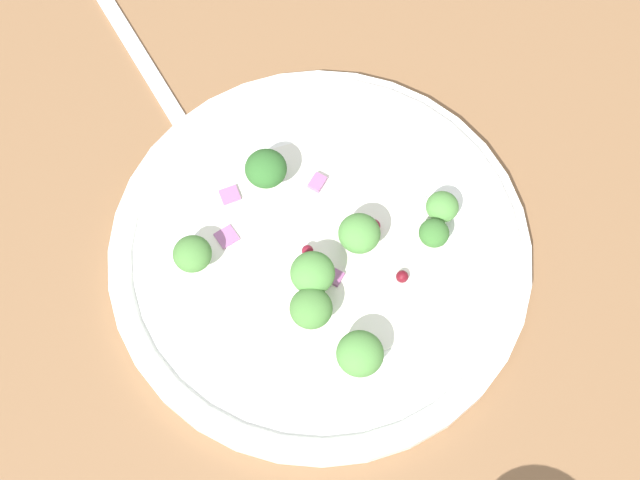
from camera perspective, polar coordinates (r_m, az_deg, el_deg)
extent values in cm
cube|color=brown|center=(61.73, -2.26, -2.05)|extent=(180.00, 180.00, 2.00)
cylinder|color=white|center=(60.50, 0.00, -0.79)|extent=(28.81, 28.81, 1.20)
torus|color=white|center=(59.95, 0.00, -0.57)|extent=(27.51, 27.51, 1.00)
cylinder|color=white|center=(59.86, 0.00, -0.53)|extent=(16.71, 16.71, 0.20)
cylinder|color=#ADD18E|center=(56.38, 2.54, -7.72)|extent=(1.12, 1.12, 1.12)
ellipsoid|color=#4C843D|center=(55.09, 2.60, -7.34)|extent=(2.98, 2.98, 2.24)
cylinder|color=#8EB77A|center=(57.19, -0.57, -4.83)|extent=(1.03, 1.03, 1.03)
ellipsoid|color=#477A38|center=(56.01, -0.58, -4.42)|extent=(2.75, 2.75, 2.06)
cylinder|color=#9EC684|center=(61.07, 7.78, 1.74)|extent=(0.83, 0.83, 0.83)
ellipsoid|color=#4C843D|center=(60.17, 7.89, 2.14)|extent=(2.23, 2.23, 1.67)
cylinder|color=#8EB77A|center=(60.91, -3.44, 4.06)|extent=(1.07, 1.07, 1.07)
ellipsoid|color=#2D6028|center=(59.77, -3.51, 4.62)|extent=(2.86, 2.86, 2.14)
cylinder|color=#ADD18E|center=(59.23, -8.09, -1.32)|extent=(0.96, 0.96, 0.96)
ellipsoid|color=#477A38|center=(58.17, -8.24, -0.89)|extent=(2.57, 2.57, 1.92)
cylinder|color=#8EB77A|center=(58.80, 2.50, -0.06)|extent=(1.04, 1.04, 1.04)
ellipsoid|color=#4C843D|center=(57.65, 2.55, 0.43)|extent=(2.78, 2.78, 2.09)
cylinder|color=#ADD18E|center=(57.97, -0.47, -2.60)|extent=(1.09, 1.09, 1.09)
ellipsoid|color=#4C843D|center=(56.75, -0.48, -2.13)|extent=(2.90, 2.90, 2.18)
cylinder|color=#9EC684|center=(59.85, 7.26, 0.09)|extent=(0.76, 0.76, 0.76)
ellipsoid|color=#386B2D|center=(59.01, 7.36, 0.45)|extent=(2.04, 2.04, 1.53)
sphere|color=maroon|center=(58.83, 5.32, -2.36)|extent=(0.85, 0.85, 0.85)
sphere|color=maroon|center=(60.08, 3.48, 0.91)|extent=(0.93, 0.93, 0.93)
sphere|color=maroon|center=(58.90, -0.81, -0.70)|extent=(0.79, 0.79, 0.79)
cube|color=#A35B93|center=(60.29, -6.15, -0.06)|extent=(1.84, 1.83, 0.33)
cube|color=#934C84|center=(58.75, 0.75, -2.65)|extent=(1.18, 1.33, 0.48)
cube|color=#A35B93|center=(61.47, -0.09, 3.71)|extent=(1.33, 1.06, 0.41)
cube|color=#A35B93|center=(61.58, -5.85, 2.90)|extent=(1.70, 1.71, 0.31)
cube|color=silver|center=(70.27, -11.63, 11.70)|extent=(10.09, 12.63, 0.50)
cube|color=silver|center=(65.23, -8.09, 6.08)|extent=(4.10, 4.32, 0.50)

